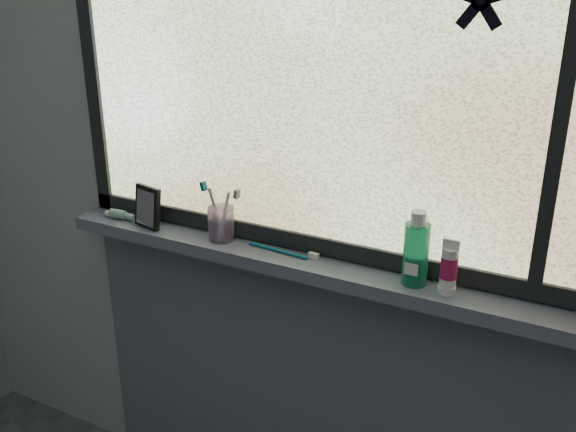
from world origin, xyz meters
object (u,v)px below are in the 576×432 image
Objects in this scene: toothbrush_cup at (221,223)px; cream_tube at (449,265)px; mouthwash_bottle at (416,248)px; vanity_mirror at (148,207)px.

cream_tube is at bearing -1.46° from toothbrush_cup.
cream_tube is at bearing -7.10° from mouthwash_bottle.
vanity_mirror is 1.28× the size of toothbrush_cup.
mouthwash_bottle is 1.58× the size of cream_tube.
vanity_mirror is at bearing -178.91° from mouthwash_bottle.
cream_tube reaches higher than toothbrush_cup.
mouthwash_bottle reaches higher than toothbrush_cup.
vanity_mirror is 0.95m from cream_tube.
toothbrush_cup is at bearing 179.38° from mouthwash_bottle.
vanity_mirror is at bearing -174.95° from toothbrush_cup.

